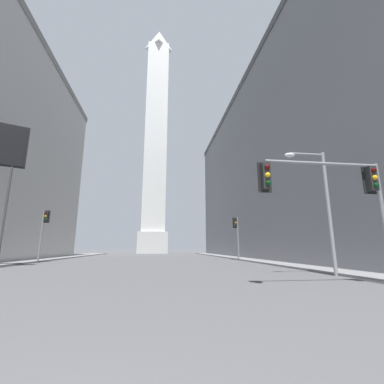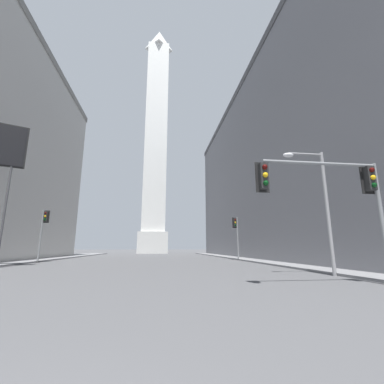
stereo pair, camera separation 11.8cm
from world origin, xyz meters
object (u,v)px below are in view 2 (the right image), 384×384
at_px(obelisk, 156,136).
at_px(traffic_light_near_right, 337,189).
at_px(traffic_light_mid_left, 43,227).
at_px(street_lamp, 319,196).
at_px(traffic_light_mid_right, 236,231).

bearing_deg(obelisk, traffic_light_near_right, -81.61).
bearing_deg(traffic_light_mid_left, traffic_light_near_right, -44.38).
bearing_deg(street_lamp, traffic_light_mid_left, 143.77).
relative_size(traffic_light_mid_left, street_lamp, 0.77).
bearing_deg(traffic_light_near_right, traffic_light_mid_left, 135.62).
relative_size(obelisk, traffic_light_near_right, 12.07).
distance_m(traffic_light_mid_left, traffic_light_mid_right, 21.87).
height_order(obelisk, traffic_light_mid_left, obelisk).
height_order(traffic_light_mid_left, traffic_light_mid_right, traffic_light_mid_left).
relative_size(obelisk, traffic_light_mid_left, 12.61).
bearing_deg(obelisk, street_lamp, -79.46).
xyz_separation_m(traffic_light_mid_right, traffic_light_near_right, (-2.14, -21.52, 0.50)).
height_order(traffic_light_mid_left, street_lamp, street_lamp).
height_order(traffic_light_mid_right, traffic_light_near_right, traffic_light_mid_right).
relative_size(traffic_light_mid_right, street_lamp, 0.74).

